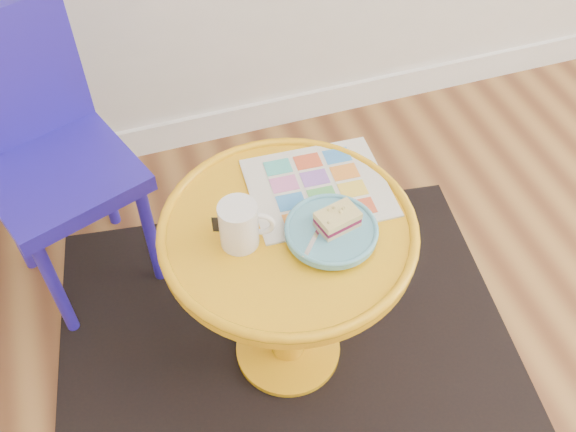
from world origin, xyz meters
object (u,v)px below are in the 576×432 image
object	(u,v)px
mug	(240,224)
plate	(331,231)
side_table	(288,269)
newspaper	(318,187)
chair	(44,147)

from	to	relation	value
mug	plate	size ratio (longest dim) A/B	0.58
side_table	mug	xyz separation A→B (m)	(-0.11, -0.00, 0.22)
newspaper	plate	size ratio (longest dim) A/B	1.58
side_table	mug	world-z (taller)	mug
mug	newspaper	bearing A→B (deg)	44.50
plate	side_table	bearing A→B (deg)	145.68
chair	newspaper	bearing A→B (deg)	-55.16
newspaper	plate	distance (m)	0.15
side_table	newspaper	size ratio (longest dim) A/B	1.80
chair	mug	xyz separation A→B (m)	(0.40, -0.54, 0.13)
side_table	chair	size ratio (longest dim) A/B	0.69
chair	mug	size ratio (longest dim) A/B	7.10
newspaper	plate	xyz separation A→B (m)	(-0.03, -0.15, 0.02)
mug	plate	xyz separation A→B (m)	(0.19, -0.05, -0.04)
side_table	chair	bearing A→B (deg)	133.80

